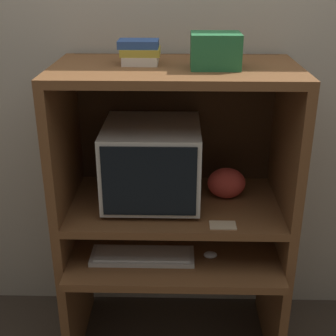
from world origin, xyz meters
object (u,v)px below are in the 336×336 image
(keyboard, at_px, (142,256))
(mouse, at_px, (210,255))
(book_stack, at_px, (140,52))
(storage_box, at_px, (215,51))
(snack_bag, at_px, (226,183))
(crt_monitor, at_px, (152,162))

(keyboard, xyz_separation_m, mouse, (0.31, 0.01, 0.00))
(book_stack, xyz_separation_m, storage_box, (0.31, -0.08, 0.02))
(snack_bag, bearing_deg, crt_monitor, -174.46)
(snack_bag, bearing_deg, book_stack, -177.28)
(crt_monitor, xyz_separation_m, mouse, (0.27, -0.16, -0.38))
(crt_monitor, height_order, keyboard, crt_monitor)
(mouse, xyz_separation_m, snack_bag, (0.08, 0.19, 0.27))
(mouse, height_order, book_stack, book_stack)
(crt_monitor, relative_size, snack_bag, 2.48)
(mouse, height_order, storage_box, storage_box)
(mouse, xyz_separation_m, book_stack, (-0.31, 0.18, 0.87))
(storage_box, bearing_deg, book_stack, 166.10)
(crt_monitor, bearing_deg, mouse, -30.89)
(crt_monitor, xyz_separation_m, keyboard, (-0.04, -0.17, -0.39))
(keyboard, relative_size, mouse, 7.55)
(keyboard, bearing_deg, storage_box, 20.30)
(keyboard, distance_m, book_stack, 0.89)
(book_stack, bearing_deg, keyboard, -88.31)
(crt_monitor, relative_size, storage_box, 2.25)
(snack_bag, height_order, book_stack, book_stack)
(crt_monitor, distance_m, storage_box, 0.57)
(keyboard, distance_m, storage_box, 0.95)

